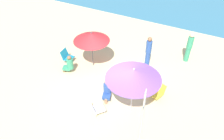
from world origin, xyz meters
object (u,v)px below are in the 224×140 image
warning_sign (143,111)px  person_b (148,52)px  beach_chair_c (158,91)px  person_c (69,64)px  beach_bag (136,76)px  beach_chair_a (96,108)px  person_d (189,47)px  beach_chair_b (67,56)px  umbrella_red (91,37)px  umbrella_purple (134,74)px  person_a (107,90)px

warning_sign → person_b: bearing=94.1°
beach_chair_c → person_b: (-1.13, 1.79, 0.50)m
warning_sign → person_c: bearing=143.5°
person_b → beach_bag: size_ratio=5.93×
beach_chair_a → person_d: size_ratio=0.45×
beach_chair_b → beach_chair_c: bearing=-8.3°
umbrella_red → beach_chair_c: 3.77m
person_b → person_c: size_ratio=1.71×
umbrella_purple → beach_chair_c: bearing=59.1°
beach_chair_b → beach_bag: (3.57, 0.38, -0.20)m
umbrella_purple → beach_bag: 2.53m
umbrella_red → person_b: 2.75m
person_c → person_d: size_ratio=0.60×
person_b → person_a: bearing=-97.6°
warning_sign → beach_bag: (-1.35, 2.85, -1.29)m
beach_chair_a → beach_bag: size_ratio=2.60×
umbrella_red → warning_sign: (3.60, -2.82, -0.17)m
person_a → warning_sign: bearing=40.2°
beach_chair_a → beach_chair_b: beach_chair_b is taller
beach_chair_b → person_c: 0.89m
beach_chair_a → beach_chair_c: 2.64m
umbrella_red → beach_bag: size_ratio=6.78×
beach_chair_b → beach_chair_c: size_ratio=0.94×
person_d → beach_bag: (-1.71, -2.48, -0.68)m
beach_chair_c → beach_bag: bearing=-97.9°
person_d → umbrella_red: bearing=8.1°
person_a → person_c: bearing=-124.4°
beach_chair_a → beach_chair_b: size_ratio=1.08×
umbrella_purple → person_b: (-0.45, 2.94, -1.00)m
person_c → beach_chair_a: bearing=125.2°
beach_chair_a → person_c: size_ratio=0.75×
beach_chair_a → person_b: bearing=26.4°
umbrella_red → umbrella_purple: umbrella_purple is taller
beach_chair_b → warning_sign: (4.92, -2.47, 1.09)m
beach_chair_b → person_c: person_c is taller
person_b → beach_bag: bearing=-89.4°
umbrella_purple → warning_sign: 1.38m
umbrella_purple → beach_chair_a: size_ratio=2.93×
person_a → person_b: 2.92m
beach_chair_a → warning_sign: size_ratio=0.32×
person_a → beach_bag: 1.81m
person_c → warning_sign: (4.30, -1.84, 0.96)m
umbrella_red → beach_bag: 2.69m
person_b → person_d: size_ratio=1.02×
beach_chair_a → warning_sign: (1.91, -0.27, 1.13)m
umbrella_red → person_c: size_ratio=1.95×
umbrella_purple → beach_chair_b: (-4.12, 1.42, -1.49)m
beach_chair_a → person_a: size_ratio=0.73×
person_b → beach_bag: (-0.10, -1.15, -0.69)m
umbrella_purple → person_b: umbrella_purple is taller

